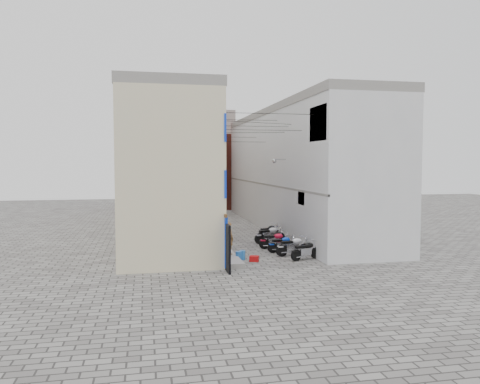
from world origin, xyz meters
TOP-DOWN VIEW (x-y plane):
  - ground at (0.00, 0.00)m, footprint 90.00×90.00m
  - plinth at (-2.05, 13.00)m, footprint 0.90×26.00m
  - building_left at (-4.98, 12.95)m, footprint 5.10×27.00m
  - building_right at (5.00, 13.00)m, footprint 5.94×26.00m
  - building_far_brick_left at (-2.00, 28.00)m, footprint 6.00×6.00m
  - building_far_brick_right at (3.00, 30.00)m, footprint 5.00×6.00m
  - building_far_concrete at (0.00, 34.00)m, footprint 8.00×5.00m
  - far_shopfront at (0.00, 25.20)m, footprint 2.00×0.30m
  - overhead_wires at (0.00, 7.64)m, footprint 5.80×13.02m
  - motorcycle_a at (1.90, 1.41)m, footprint 1.94×1.15m
  - motorcycle_b at (1.57, 2.54)m, footprint 2.05×0.90m
  - motorcycle_c at (1.30, 3.58)m, footprint 1.82×0.75m
  - motorcycle_d at (1.16, 4.68)m, footprint 1.91×0.72m
  - motorcycle_e at (1.47, 5.65)m, footprint 1.70×1.50m
  - motorcycle_f at (1.35, 6.52)m, footprint 2.16×1.10m
  - motorcycle_g at (1.61, 7.64)m, footprint 2.02×1.56m
  - person_a at (-1.94, 2.42)m, footprint 0.63×0.72m
  - person_b at (-2.24, 2.69)m, footprint 0.58×0.74m
  - water_jug_near at (-1.55, 1.89)m, footprint 0.38×0.38m
  - water_jug_far at (-1.31, 2.10)m, footprint 0.38×0.38m
  - red_crate at (-0.81, 1.55)m, footprint 0.54×0.48m

SIDE VIEW (x-z plane):
  - ground at x=0.00m, z-range 0.00..0.00m
  - plinth at x=-2.05m, z-range 0.00..0.25m
  - red_crate at x=-0.81m, z-range 0.00..0.28m
  - water_jug_near at x=-1.55m, z-range 0.00..0.47m
  - water_jug_far at x=-1.31m, z-range 0.00..0.47m
  - motorcycle_e at x=1.47m, z-range 0.00..1.00m
  - motorcycle_c at x=1.30m, z-range 0.00..1.03m
  - motorcycle_a at x=1.90m, z-range 0.00..1.07m
  - motorcycle_d at x=1.16m, z-range 0.00..1.09m
  - motorcycle_g at x=1.61m, z-range 0.00..1.15m
  - motorcycle_b at x=1.57m, z-range 0.00..1.15m
  - motorcycle_f at x=1.35m, z-range 0.00..1.20m
  - person_b at x=-2.24m, z-range 0.25..1.73m
  - person_a at x=-1.94m, z-range 0.25..1.92m
  - far_shopfront at x=0.00m, z-range 0.00..2.40m
  - building_far_brick_right at x=3.00m, z-range 0.00..8.00m
  - building_left at x=-4.98m, z-range 0.00..9.00m
  - building_right at x=5.00m, z-range 0.01..9.01m
  - building_far_brick_left at x=-2.00m, z-range 0.00..10.00m
  - building_far_concrete at x=0.00m, z-range 0.00..11.00m
  - overhead_wires at x=0.00m, z-range 6.46..7.79m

